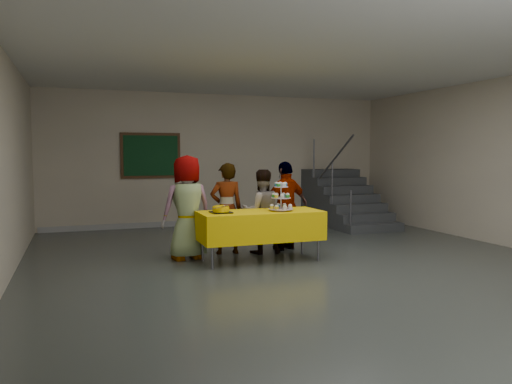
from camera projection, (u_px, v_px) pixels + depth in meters
room_shell at (319, 118)px, 6.83m from camera, size 10.00×10.04×3.02m
bake_table at (260, 225)px, 7.63m from camera, size 1.88×0.78×0.77m
cupcake_stand at (281, 199)px, 7.65m from camera, size 0.38×0.38×0.44m
bear_cake at (221, 209)px, 7.40m from camera, size 0.32×0.36×0.12m
schoolchild_a at (187, 207)px, 7.75m from camera, size 0.88×0.65×1.63m
schoolchild_b at (226, 209)px, 8.18m from camera, size 0.56×0.37×1.50m
schoolchild_c at (261, 212)px, 8.22m from camera, size 0.72×0.58×1.39m
schoolchild_d at (286, 206)px, 8.53m from camera, size 0.95×0.59×1.52m
staircase at (342, 203)px, 11.72m from camera, size 1.30×2.40×2.04m
noticeboard at (151, 156)px, 10.97m from camera, size 1.30×0.05×1.00m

